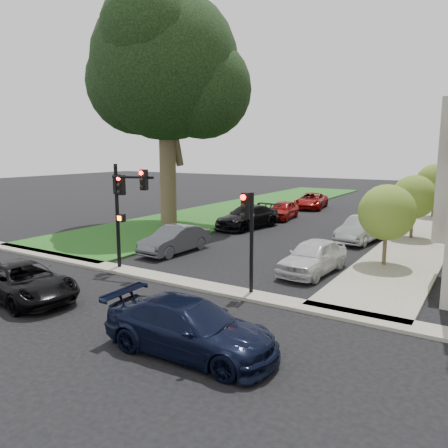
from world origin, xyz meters
The scene contains 20 objects.
ground centered at (0.00, 0.00, 0.00)m, with size 140.00×140.00×0.00m, color black.
grass_strip centered at (-9.00, 24.00, 0.06)m, with size 8.00×44.00×0.12m, color #214E16.
sidewalk_right centered at (6.75, 24.00, 0.06)m, with size 3.50×44.00×0.12m, color gray.
sidewalk_cross centered at (0.00, 2.00, 0.06)m, with size 60.00×1.00×0.12m, color gray.
eucalyptus centered at (-9.35, 12.44, 10.81)m, with size 11.18×10.14×15.84m.
small_tree_a centered at (6.20, 8.91, 2.52)m, with size 2.53×2.53×3.79m.
small_tree_b centered at (6.20, 16.20, 2.56)m, with size 2.57×2.57×3.85m.
small_tree_c centered at (6.20, 26.08, 2.83)m, with size 2.83×2.83×4.25m.
traffic_signal_main centered at (-3.43, 2.23, 3.24)m, with size 2.30×0.63×4.70m.
traffic_signal_secondary centered at (2.80, 2.19, 2.66)m, with size 0.51×0.41×3.81m.
car_cross_near centered at (-3.79, -2.52, 0.66)m, with size 2.20×4.78×1.33m, color black.
car_cross_far centered at (3.78, -2.74, 0.71)m, with size 1.98×4.88×1.42m, color black.
car_parked_0 centered at (3.80, 6.21, 0.74)m, with size 1.74×4.33×1.48m, color silver.
car_parked_1 centered at (3.85, 13.91, 0.73)m, with size 1.55×4.45×1.47m, color #999BA0.
car_parked_2 centered at (3.88, 18.09, 0.68)m, with size 2.24×4.86×1.35m, color #3F4247.
car_parked_4 centered at (3.45, 29.51, 0.66)m, with size 1.86×4.56×1.32m, color #999BA0.
car_parked_5 centered at (-3.65, 6.01, 0.70)m, with size 1.49×4.28×1.41m, color #3F4247.
car_parked_6 centered at (-3.96, 14.36, 0.77)m, with size 2.16×5.32×1.54m, color black.
car_parked_7 centered at (-3.59, 19.28, 0.72)m, with size 1.69×4.20×1.43m, color maroon.
car_parked_8 centered at (-3.97, 26.41, 0.71)m, with size 2.36×5.12×1.42m, color maroon.
Camera 1 is at (10.27, -11.44, 5.30)m, focal length 35.00 mm.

